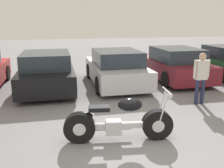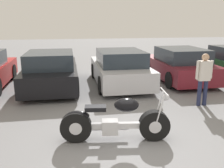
{
  "view_description": "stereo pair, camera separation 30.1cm",
  "coord_description": "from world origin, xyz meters",
  "px_view_note": "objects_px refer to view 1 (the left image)",
  "views": [
    {
      "loc": [
        -1.48,
        -4.54,
        2.52
      ],
      "look_at": [
        -0.08,
        1.79,
        0.85
      ],
      "focal_mm": 40.0,
      "sensor_mm": 36.0,
      "label": 1
    },
    {
      "loc": [
        -1.19,
        -4.6,
        2.52
      ],
      "look_at": [
        -0.08,
        1.79,
        0.85
      ],
      "focal_mm": 40.0,
      "sensor_mm": 36.0,
      "label": 2
    }
  ],
  "objects_px": {
    "motorcycle": "(118,122)",
    "person_standing": "(201,75)",
    "parked_car_silver": "(116,68)",
    "parked_car_black": "(47,71)",
    "parked_car_maroon": "(174,65)"
  },
  "relations": [
    {
      "from": "parked_car_black",
      "to": "parked_car_maroon",
      "type": "distance_m",
      "value": 5.29
    },
    {
      "from": "motorcycle",
      "to": "person_standing",
      "type": "bearing_deg",
      "value": 30.72
    },
    {
      "from": "motorcycle",
      "to": "parked_car_black",
      "type": "relative_size",
      "value": 0.56
    },
    {
      "from": "motorcycle",
      "to": "parked_car_silver",
      "type": "xyz_separation_m",
      "value": [
        1.06,
        4.68,
        0.22
      ]
    },
    {
      "from": "motorcycle",
      "to": "parked_car_silver",
      "type": "bearing_deg",
      "value": 77.28
    },
    {
      "from": "motorcycle",
      "to": "person_standing",
      "type": "xyz_separation_m",
      "value": [
        3.01,
        1.79,
        0.5
      ]
    },
    {
      "from": "parked_car_black",
      "to": "parked_car_silver",
      "type": "bearing_deg",
      "value": 1.05
    },
    {
      "from": "parked_car_black",
      "to": "parked_car_silver",
      "type": "distance_m",
      "value": 2.64
    },
    {
      "from": "motorcycle",
      "to": "parked_car_silver",
      "type": "height_order",
      "value": "parked_car_silver"
    },
    {
      "from": "parked_car_black",
      "to": "person_standing",
      "type": "bearing_deg",
      "value": -31.76
    },
    {
      "from": "parked_car_silver",
      "to": "person_standing",
      "type": "distance_m",
      "value": 3.5
    },
    {
      "from": "parked_car_maroon",
      "to": "person_standing",
      "type": "bearing_deg",
      "value": -102.18
    },
    {
      "from": "parked_car_silver",
      "to": "parked_car_black",
      "type": "bearing_deg",
      "value": -178.95
    },
    {
      "from": "parked_car_silver",
      "to": "parked_car_maroon",
      "type": "xyz_separation_m",
      "value": [
        2.64,
        0.29,
        0.0
      ]
    },
    {
      "from": "parked_car_black",
      "to": "person_standing",
      "type": "relative_size",
      "value": 2.64
    }
  ]
}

